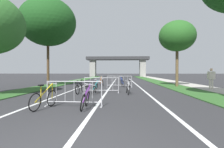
{
  "coord_description": "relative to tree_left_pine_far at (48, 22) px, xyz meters",
  "views": [
    {
      "loc": [
        1.02,
        -3.07,
        1.43
      ],
      "look_at": [
        -0.04,
        17.95,
        1.19
      ],
      "focal_mm": 28.72,
      "sensor_mm": 36.0,
      "label": 1
    }
  ],
  "objects": [
    {
      "name": "grass_verge_left",
      "position": [
        0.15,
        10.24,
        -6.38
      ],
      "size": [
        2.23,
        60.61,
        0.05
      ],
      "primitive_type": "cube",
      "color": "#2D5B26",
      "rests_on": "ground"
    },
    {
      "name": "grass_verge_right",
      "position": [
        12.45,
        10.24,
        -6.38
      ],
      "size": [
        2.23,
        60.61,
        0.05
      ],
      "primitive_type": "cube",
      "color": "#2D5B26",
      "rests_on": "ground"
    },
    {
      "name": "sidewalk_path_right",
      "position": [
        14.65,
        10.24,
        -6.36
      ],
      "size": [
        2.16,
        60.61,
        0.08
      ],
      "primitive_type": "cube",
      "color": "#ADA89E",
      "rests_on": "ground"
    },
    {
      "name": "lane_stripe_center",
      "position": [
        6.3,
        2.98,
        -6.4
      ],
      "size": [
        0.14,
        35.06,
        0.01
      ],
      "primitive_type": "cube",
      "color": "silver",
      "rests_on": "ground"
    },
    {
      "name": "lane_stripe_right_lane",
      "position": [
        9.07,
        2.98,
        -6.4
      ],
      "size": [
        0.14,
        35.06,
        0.01
      ],
      "primitive_type": "cube",
      "color": "silver",
      "rests_on": "ground"
    },
    {
      "name": "lane_stripe_left_lane",
      "position": [
        3.53,
        2.98,
        -6.4
      ],
      "size": [
        0.14,
        35.06,
        0.01
      ],
      "primitive_type": "cube",
      "color": "silver",
      "rests_on": "ground"
    },
    {
      "name": "overpass_bridge",
      "position": [
        6.3,
        35.53,
        -2.1
      ],
      "size": [
        18.35,
        3.73,
        5.9
      ],
      "color": "#2D2D30",
      "rests_on": "ground"
    },
    {
      "name": "tree_left_pine_far",
      "position": [
        0.0,
        0.0,
        0.0
      ],
      "size": [
        5.57,
        5.57,
        8.78
      ],
      "color": "#4C3823",
      "rests_on": "ground"
    },
    {
      "name": "tree_right_cypress_far",
      "position": [
        12.72,
        -0.08,
        -1.54
      ],
      "size": [
        3.46,
        3.46,
        6.36
      ],
      "color": "brown",
      "rests_on": "ground"
    },
    {
      "name": "crowd_barrier_nearest",
      "position": [
        5.37,
        -10.28,
        -5.88
      ],
      "size": [
        2.4,
        0.55,
        1.05
      ],
      "rotation": [
        0.0,
        0.0,
        -0.05
      ],
      "color": "#ADADB2",
      "rests_on": "ground"
    },
    {
      "name": "crowd_barrier_second",
      "position": [
        5.99,
        -5.51,
        -5.88
      ],
      "size": [
        2.38,
        0.46,
        1.05
      ],
      "rotation": [
        0.0,
        0.0,
        -0.01
      ],
      "color": "#ADADB2",
      "rests_on": "ground"
    },
    {
      "name": "crowd_barrier_third",
      "position": [
        7.17,
        -0.73,
        -5.88
      ],
      "size": [
        2.39,
        0.53,
        1.05
      ],
      "rotation": [
        0.0,
        0.0,
        -0.04
      ],
      "color": "#ADADB2",
      "rests_on": "ground"
    },
    {
      "name": "bicycle_purple_0",
      "position": [
        5.94,
        -10.71,
        -6.04
      ],
      "size": [
        0.43,
        1.62,
        0.96
      ],
      "rotation": [
        0.0,
        0.0,
        0.01
      ],
      "color": "black",
      "rests_on": "ground"
    },
    {
      "name": "bicycle_orange_1",
      "position": [
        5.41,
        -0.13,
        -6.01
      ],
      "size": [
        0.51,
        1.76,
        1.03
      ],
      "rotation": [
        0.0,
        0.0,
        -0.07
      ],
      "color": "black",
      "rests_on": "ground"
    },
    {
      "name": "bicycle_teal_2",
      "position": [
        5.62,
        -6.03,
        -6.04
      ],
      "size": [
        0.49,
        1.75,
        0.93
      ],
      "rotation": [
        0.0,
        0.0,
        -0.03
      ],
      "color": "black",
      "rests_on": "ground"
    },
    {
      "name": "bicycle_black_3",
      "position": [
        4.65,
        -5.96,
        -6.05
      ],
      "size": [
        0.57,
        1.62,
        0.95
      ],
      "rotation": [
        0.0,
        0.0,
        2.98
      ],
      "color": "black",
      "rests_on": "ground"
    },
    {
      "name": "bicycle_blue_4",
      "position": [
        7.45,
        -0.37,
        -6.02
      ],
      "size": [
        0.65,
        1.67,
        1.01
      ],
      "rotation": [
        0.0,
        0.0,
        0.17
      ],
      "color": "black",
      "rests_on": "ground"
    },
    {
      "name": "bicycle_silver_5",
      "position": [
        7.78,
        -5.99,
        -6.04
      ],
      "size": [
        0.43,
        1.69,
        0.9
      ],
      "rotation": [
        0.0,
        0.0,
        0.06
      ],
      "color": "black",
      "rests_on": "ground"
    },
    {
      "name": "bicycle_yellow_6",
      "position": [
        4.35,
        -10.85,
        -6.02
      ],
      "size": [
        0.61,
        1.69,
        0.99
      ],
      "rotation": [
        0.0,
        0.0,
        -0.22
      ],
      "color": "black",
      "rests_on": "ground"
    },
    {
      "name": "pedestrian_strolling",
      "position": [
        14.41,
        -3.21,
        -5.35
      ],
      "size": [
        0.62,
        0.31,
        1.73
      ],
      "rotation": [
        0.0,
        0.0,
        3.08
      ],
      "color": "beige",
      "rests_on": "ground"
    }
  ]
}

